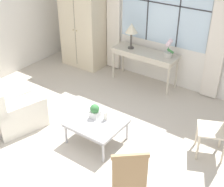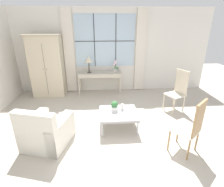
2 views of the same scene
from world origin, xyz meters
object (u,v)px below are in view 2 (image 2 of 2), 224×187
at_px(armchair_upholstered, 47,132).
at_px(coffee_table, 119,114).
at_px(table_lamp, 89,60).
at_px(side_chair_wooden, 178,89).
at_px(potted_orchid, 115,67).
at_px(pillar_candle, 122,107).
at_px(console_table, 100,75).
at_px(potted_plant_small, 114,106).
at_px(accent_chair_wooden, 192,125).
at_px(armoire, 47,66).

distance_m(armchair_upholstered, coffee_table, 1.57).
bearing_deg(armchair_upholstered, table_lamp, 74.90).
bearing_deg(armchair_upholstered, side_chair_wooden, 22.31).
bearing_deg(potted_orchid, pillar_candle, -90.30).
bearing_deg(table_lamp, armchair_upholstered, -105.10).
bearing_deg(potted_orchid, table_lamp, -176.87).
distance_m(console_table, table_lamp, 0.63).
distance_m(side_chair_wooden, coffee_table, 1.96).
relative_size(armchair_upholstered, potted_plant_small, 4.30).
relative_size(table_lamp, coffee_table, 0.65).
xyz_separation_m(console_table, armchair_upholstered, (-1.08, -2.73, -0.38)).
distance_m(coffee_table, pillar_candle, 0.19).
height_order(armchair_upholstered, accent_chair_wooden, accent_chair_wooden).
bearing_deg(table_lamp, potted_plant_small, -72.58).
relative_size(console_table, potted_orchid, 3.58).
bearing_deg(potted_orchid, armchair_upholstered, -120.21).
xyz_separation_m(potted_orchid, side_chair_wooden, (1.63, -1.43, -0.29)).
bearing_deg(potted_plant_small, potted_orchid, 84.79).
relative_size(accent_chair_wooden, coffee_table, 1.26).
relative_size(potted_orchid, coffee_table, 0.47).
height_order(armoire, table_lamp, armoire).
distance_m(side_chair_wooden, potted_plant_small, 1.99).
distance_m(console_table, armchair_upholstered, 2.96).
xyz_separation_m(console_table, potted_orchid, (0.53, 0.03, 0.25)).
distance_m(side_chair_wooden, accent_chair_wooden, 1.86).
xyz_separation_m(console_table, table_lamp, (-0.35, -0.02, 0.52)).
bearing_deg(side_chair_wooden, pillar_candle, -156.15).
height_order(accent_chair_wooden, pillar_candle, accent_chair_wooden).
height_order(armoire, armchair_upholstered, armoire).
bearing_deg(pillar_candle, table_lamp, 112.26).
bearing_deg(pillar_candle, potted_orchid, 89.70).
bearing_deg(console_table, armchair_upholstered, -111.63).
bearing_deg(table_lamp, console_table, 2.46).
bearing_deg(coffee_table, console_table, 100.48).
bearing_deg(coffee_table, armoire, 133.73).
relative_size(armoire, potted_orchid, 4.91).
height_order(accent_chair_wooden, potted_plant_small, accent_chair_wooden).
xyz_separation_m(potted_orchid, pillar_candle, (-0.01, -2.16, -0.44)).
height_order(console_table, accent_chair_wooden, accent_chair_wooden).
height_order(console_table, armchair_upholstered, armchair_upholstered).
relative_size(potted_orchid, pillar_candle, 2.50).
relative_size(accent_chair_wooden, potted_plant_small, 4.51).
height_order(armoire, pillar_candle, armoire).
relative_size(table_lamp, accent_chair_wooden, 0.51).
bearing_deg(coffee_table, accent_chair_wooden, -37.71).
height_order(table_lamp, coffee_table, table_lamp).
relative_size(console_table, pillar_candle, 8.96).
xyz_separation_m(armchair_upholstered, coffee_table, (1.50, 0.49, 0.08)).
relative_size(armoire, side_chair_wooden, 1.75).
xyz_separation_m(table_lamp, potted_orchid, (0.87, 0.05, -0.27)).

